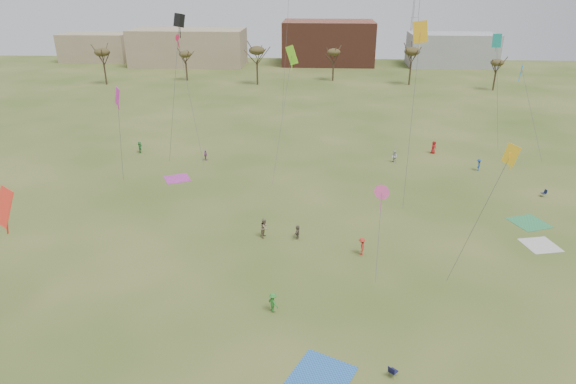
{
  "coord_description": "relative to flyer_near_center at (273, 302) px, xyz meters",
  "views": [
    {
      "loc": [
        2.6,
        -29.83,
        23.8
      ],
      "look_at": [
        0.0,
        12.0,
        5.5
      ],
      "focal_mm": 30.94,
      "sensor_mm": 36.0,
      "label": 1
    }
  ],
  "objects": [
    {
      "name": "kites_aloft",
      "position": [
        -4.3,
        30.94,
        17.25
      ],
      "size": [
        54.2,
        66.79,
        27.43
      ],
      "color": "red",
      "rests_on": "ground"
    },
    {
      "name": "flyer_far_a",
      "position": [
        -22.81,
        36.23,
        0.01
      ],
      "size": [
        0.83,
        1.61,
        1.66
      ],
      "primitive_type": "imported",
      "rotation": [
        0.0,
        0.0,
        1.8
      ],
      "color": "#2B833D",
      "rests_on": "ground"
    },
    {
      "name": "spectator_mid_e",
      "position": [
        13.78,
        34.29,
        0.03
      ],
      "size": [
        1.01,
        1.05,
        1.7
      ],
      "primitive_type": "imported",
      "rotation": [
        0.0,
        0.0,
        5.34
      ],
      "color": "silver",
      "rests_on": "ground"
    },
    {
      "name": "building_tan_west",
      "position": [
        -64.51,
        120.52,
        3.18
      ],
      "size": [
        20.0,
        12.0,
        8.0
      ],
      "primitive_type": "cube",
      "color": "#937F60",
      "rests_on": "ground"
    },
    {
      "name": "spectator_fore_b",
      "position": [
        -1.91,
        11.88,
        0.17
      ],
      "size": [
        0.95,
        1.11,
        1.98
      ],
      "primitive_type": "imported",
      "rotation": [
        0.0,
        0.0,
        1.34
      ],
      "color": "#857154",
      "rests_on": "ground"
    },
    {
      "name": "blanket_cream",
      "position": [
        24.78,
        11.79,
        -0.82
      ],
      "size": [
        3.6,
        3.6,
        0.03
      ],
      "primitive_type": "cube",
      "rotation": [
        0.0,
        0.0,
        0.22
      ],
      "color": "beige",
      "rests_on": "ground"
    },
    {
      "name": "ground",
      "position": [
        0.49,
        -1.48,
        -0.82
      ],
      "size": [
        260.0,
        260.0,
        0.0
      ],
      "primitive_type": "plane",
      "color": "#324A17",
      "rests_on": "ground"
    },
    {
      "name": "flyer_far_c",
      "position": [
        24.53,
        31.86,
        -0.03
      ],
      "size": [
        0.95,
        1.17,
        1.58
      ],
      "primitive_type": "imported",
      "rotation": [
        0.0,
        0.0,
        4.3
      ],
      "color": "navy",
      "rests_on": "ground"
    },
    {
      "name": "flyer_far_b",
      "position": [
        19.99,
        38.57,
        0.11
      ],
      "size": [
        1.08,
        1.03,
        1.86
      ],
      "primitive_type": "imported",
      "rotation": [
        0.0,
        0.0,
        0.67
      ],
      "color": "#A21B1B",
      "rests_on": "ground"
    },
    {
      "name": "tree_line",
      "position": [
        -2.35,
        77.64,
        6.27
      ],
      "size": [
        117.44,
        49.32,
        8.91
      ],
      "color": "#3A2B1E",
      "rests_on": "ground"
    },
    {
      "name": "blanket_blue",
      "position": [
        3.74,
        -6.54,
        -0.82
      ],
      "size": [
        4.87,
        4.87,
        0.03
      ],
      "primitive_type": "cube",
      "rotation": [
        0.0,
        0.0,
        2.7
      ],
      "color": "#2A68B9",
      "rests_on": "ground"
    },
    {
      "name": "spectator_mid_d",
      "position": [
        -12.53,
        33.59,
        -0.09
      ],
      "size": [
        0.52,
        0.91,
        1.47
      ],
      "primitive_type": "imported",
      "rotation": [
        0.0,
        0.0,
        1.37
      ],
      "color": "purple",
      "rests_on": "ground"
    },
    {
      "name": "building_brick",
      "position": [
        5.49,
        118.52,
        5.18
      ],
      "size": [
        26.0,
        16.0,
        12.0
      ],
      "primitive_type": "cube",
      "color": "brown",
      "rests_on": "ground"
    },
    {
      "name": "spectator_fore_c",
      "position": [
        1.36,
        11.71,
        -0.1
      ],
      "size": [
        0.57,
        1.38,
        1.44
      ],
      "primitive_type": "imported",
      "rotation": [
        0.0,
        0.0,
        4.6
      ],
      "color": "brown",
      "rests_on": "ground"
    },
    {
      "name": "blanket_plum",
      "position": [
        -14.7,
        26.45,
        -0.82
      ],
      "size": [
        4.0,
        4.0,
        0.03
      ],
      "primitive_type": "cube",
      "rotation": [
        0.0,
        0.0,
        0.47
      ],
      "color": "#B4379D",
      "rests_on": "ground"
    },
    {
      "name": "camp_chair_center",
      "position": [
        8.32,
        -6.3,
        -0.56
      ],
      "size": [
        0.74,
        0.74,
        0.87
      ],
      "rotation": [
        0.0,
        0.0,
        2.41
      ],
      "color": "#141438",
      "rests_on": "ground"
    },
    {
      "name": "blanket_olive",
      "position": [
        25.53,
        16.57,
        -0.82
      ],
      "size": [
        4.36,
        4.36,
        0.03
      ],
      "primitive_type": "cube",
      "rotation": [
        0.0,
        0.0,
        1.95
      ],
      "color": "#31894F",
      "rests_on": "ground"
    },
    {
      "name": "building_tan",
      "position": [
        -34.51,
        113.52,
        4.18
      ],
      "size": [
        32.0,
        14.0,
        10.0
      ],
      "primitive_type": "cube",
      "color": "#937F60",
      "rests_on": "ground"
    },
    {
      "name": "flyer_mid_b",
      "position": [
        7.42,
        9.01,
        0.04
      ],
      "size": [
        0.73,
        1.16,
        1.71
      ],
      "primitive_type": "imported",
      "rotation": [
        0.0,
        0.0,
        4.63
      ],
      "color": "#B73122",
      "rests_on": "ground"
    },
    {
      "name": "flyer_near_center",
      "position": [
        0.0,
        0.0,
        0.0
      ],
      "size": [
        1.18,
        1.18,
        1.64
      ],
      "primitive_type": "imported",
      "rotation": [
        0.0,
        0.0,
        2.34
      ],
      "color": "#2C7F2A",
      "rests_on": "ground"
    },
    {
      "name": "camp_chair_right",
      "position": [
        29.73,
        23.6,
        -0.56
      ],
      "size": [
        0.63,
        0.59,
        0.87
      ],
      "rotation": [
        0.0,
        0.0,
        4.89
      ],
      "color": "#151C3A",
      "rests_on": "ground"
    },
    {
      "name": "building_grey",
      "position": [
        40.49,
        116.52,
        3.68
      ],
      "size": [
        24.0,
        12.0,
        9.0
      ],
      "primitive_type": "cube",
      "color": "gray",
      "rests_on": "ground"
    }
  ]
}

